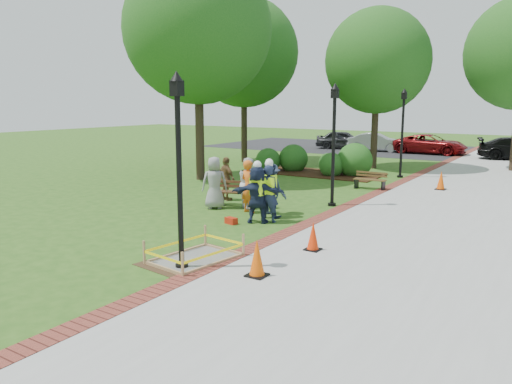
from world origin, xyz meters
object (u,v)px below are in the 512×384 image
Objects in this scene: lamp_near at (179,157)px; hivis_worker_b at (269,191)px; bench_near at (238,198)px; cone_front at (257,259)px; wet_concrete_pad at (195,250)px; hivis_worker_c at (269,188)px; hivis_worker_a at (257,192)px.

lamp_near is 5.03m from hivis_worker_b.
cone_front is (4.48, -5.76, 0.12)m from bench_near.
wet_concrete_pad is 4.80m from hivis_worker_c.
cone_front is 2.72m from lamp_near.
lamp_near is 2.24× the size of hivis_worker_a.
hivis_worker_a is at bearing 101.02° from wet_concrete_pad.
lamp_near is at bearing -82.32° from hivis_worker_b.
hivis_worker_b is at bearing 52.52° from hivis_worker_a.
lamp_near reaches higher than hivis_worker_b.
hivis_worker_a reaches higher than wet_concrete_pad.
wet_concrete_pad is 1.34× the size of hivis_worker_c.
cone_front is at bearing -61.34° from hivis_worker_c.
hivis_worker_b reaches higher than cone_front.
lamp_near is at bearing -65.78° from bench_near.
hivis_worker_a is at bearing -127.48° from hivis_worker_b.
hivis_worker_b is (-0.53, 4.15, 0.71)m from wet_concrete_pad.
cone_front is 5.55m from hivis_worker_c.
lamp_near is 2.27× the size of hivis_worker_c.
cone_front is 0.19× the size of lamp_near.
lamp_near reaches higher than wet_concrete_pad.
hivis_worker_a is at bearing 100.99° from lamp_near.
bench_near is at bearing 127.90° from cone_front.
hivis_worker_b is at bearing 97.22° from wet_concrete_pad.
wet_concrete_pad is 1.82m from cone_front.
cone_front is at bearing -61.57° from hivis_worker_b.
hivis_worker_a is 0.99× the size of hivis_worker_b.
hivis_worker_a is at bearing 122.49° from cone_front.
wet_concrete_pad is at bearing 100.86° from lamp_near.
hivis_worker_c is (-0.09, 0.82, -0.01)m from hivis_worker_a.
hivis_worker_c is (-0.31, 0.53, -0.02)m from hivis_worker_b.
hivis_worker_b is at bearing 97.68° from lamp_near.
wet_concrete_pad is 1.31× the size of hivis_worker_b.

